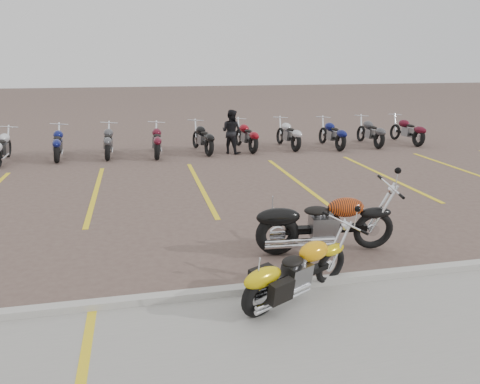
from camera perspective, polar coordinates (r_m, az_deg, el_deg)
The scene contains 7 objects.
ground at distance 8.79m, azimuth -1.29°, elevation -6.09°, with size 100.00×100.00×0.00m, color brown.
curb at distance 6.99m, azimuth 1.95°, elevation -11.67°, with size 60.00×0.18×0.12m, color #ADAAA3.
parking_stripes at distance 12.54m, azimuth -4.84°, elevation 0.69°, with size 38.00×5.50×0.01m, color yellow, non-canonical shape.
yellow_cruiser at distance 6.67m, azimuth 6.50°, elevation -9.80°, with size 1.85×1.05×0.83m.
flame_cruiser at distance 8.29m, azimuth 9.94°, elevation -3.98°, with size 2.48×0.44×1.02m.
person_b at distance 16.77m, azimuth -1.05°, elevation 7.37°, with size 0.76×0.59×1.56m, color black.
bg_bike_row at distance 16.88m, azimuth -7.49°, elevation 6.50°, with size 18.93×2.04×1.10m.
Camera 1 is at (-1.56, -7.99, 3.31)m, focal length 35.00 mm.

